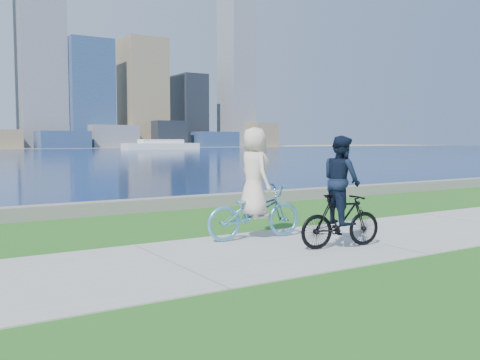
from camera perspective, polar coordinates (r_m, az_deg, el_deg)
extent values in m
plane|color=#1E5817|center=(8.73, -7.15, -8.89)|extent=(320.00, 320.00, 0.00)
cube|color=#9C9D98|center=(8.73, -7.15, -8.83)|extent=(80.00, 3.50, 0.02)
cube|color=slate|center=(14.48, -17.57, -3.09)|extent=(90.00, 0.50, 0.35)
cube|color=navy|center=(130.49, -18.40, 4.10)|extent=(11.29, 8.06, 4.02)
cube|color=slate|center=(137.82, -13.56, 4.53)|extent=(11.52, 9.27, 5.61)
cube|color=black|center=(142.45, -7.75, 4.87)|extent=(8.43, 7.23, 6.95)
cube|color=navy|center=(145.55, -2.64, 4.34)|extent=(11.40, 6.63, 4.17)
cube|color=#7D6A4D|center=(155.75, 2.10, 4.82)|extent=(7.14, 9.12, 6.76)
cube|color=slate|center=(143.08, -20.46, 11.83)|extent=(10.77, 9.25, 42.79)
cube|color=navy|center=(141.69, -15.72, 8.84)|extent=(10.87, 8.28, 27.17)
cube|color=#7D6A4D|center=(147.55, -10.32, 9.05)|extent=(10.60, 11.45, 28.73)
cube|color=black|center=(157.08, -5.49, 7.33)|extent=(7.19, 11.57, 20.67)
cube|color=slate|center=(161.40, -0.40, 12.33)|extent=(7.61, 9.88, 49.03)
cube|color=white|center=(109.57, -8.42, 3.57)|extent=(15.38, 4.39, 1.32)
cube|color=white|center=(109.56, -8.43, 4.11)|extent=(8.79, 3.30, 0.77)
imported|color=#509EC4|center=(10.64, 1.52, -3.43)|extent=(0.89, 2.10, 1.07)
imported|color=white|center=(10.56, 1.53, 0.80)|extent=(0.65, 0.93, 1.79)
imported|color=black|center=(9.94, 10.71, -4.30)|extent=(0.75, 1.70, 0.99)
imported|color=black|center=(9.86, 10.77, -0.02)|extent=(0.73, 0.87, 1.62)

